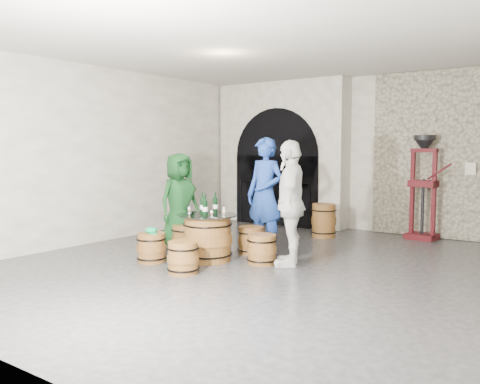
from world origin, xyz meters
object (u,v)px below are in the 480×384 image
Objects in this scene: barrel_table at (208,238)px; person_green at (179,201)px; person_blue at (265,195)px; wine_bottle_right at (215,205)px; side_barrel at (324,221)px; barrel_stool_right at (262,249)px; wine_bottle_center at (205,207)px; person_white at (291,203)px; wine_bottle_left at (203,205)px; barrel_stool_far at (251,240)px; barrel_stool_near_left at (151,248)px; barrel_stool_left at (185,238)px; barrel_stool_near_right at (183,258)px; corking_press at (423,179)px.

person_green reaches higher than barrel_table.
person_green is 0.86× the size of person_blue.
wine_bottle_right reaches higher than side_barrel.
person_green reaches higher than side_barrel.
side_barrel is at bearing -22.84° from person_green.
person_blue reaches higher than side_barrel.
barrel_stool_right is 1.39× the size of wine_bottle_center.
person_white is at bearing 27.34° from wine_bottle_center.
wine_bottle_left reaches higher than side_barrel.
person_green is (-1.23, -0.38, 0.60)m from barrel_stool_far.
barrel_table is at bearing 116.16° from wine_bottle_center.
wine_bottle_left is at bearing -116.02° from barrel_stool_far.
barrel_stool_far is 1.00× the size of barrel_stool_right.
wine_bottle_right is at bearing 51.42° from barrel_stool_near_left.
barrel_table is at bearing -24.27° from barrel_stool_left.
barrel_stool_far is 1.16m from wine_bottle_center.
barrel_stool_left is at bearing -140.66° from person_blue.
wine_bottle_right reaches higher than barrel_stool_near_left.
person_blue is at bearing 86.80° from barrel_stool_near_right.
barrel_stool_near_left is 1.39× the size of wine_bottle_left.
person_white is (0.86, -0.65, -0.03)m from person_blue.
barrel_stool_far is at bearing 89.27° from barrel_stool_near_right.
barrel_table is at bearing -101.48° from person_blue.
person_white is at bearing -81.27° from person_green.
barrel_table is at bearing 105.78° from barrel_stool_near_right.
person_blue is (0.09, 0.28, 0.73)m from barrel_stool_far.
person_blue reaches higher than barrel_table.
barrel_table reaches higher than barrel_stool_right.
barrel_stool_near_left is 1.39× the size of wine_bottle_right.
wine_bottle_right is 4.19m from corking_press.
person_blue reaches higher than barrel_stool_right.
barrel_stool_far is at bearing 63.98° from wine_bottle_left.
wine_bottle_right is (-0.08, 0.35, 0.00)m from wine_bottle_center.
side_barrel is (0.30, 3.73, 0.10)m from barrel_stool_near_right.
barrel_stool_near_right is 1.39× the size of wine_bottle_right.
barrel_table is 0.86m from barrel_stool_near_right.
barrel_stool_far is at bearing -97.56° from side_barrel.
wine_bottle_left reaches higher than barrel_stool_left.
barrel_stool_left is 0.28× the size of person_green.
wine_bottle_left is 0.20m from wine_bottle_right.
wine_bottle_center reaches higher than barrel_stool_left.
wine_bottle_center is at bearing -100.94° from barrel_stool_far.
person_white reaches higher than barrel_stool_far.
barrel_stool_near_left is at bearing -108.51° from side_barrel.
barrel_stool_left is at bearing -105.66° from person_green.
barrel_stool_left is 2.87m from side_barrel.
barrel_stool_left is 0.64m from person_green.
person_white reaches higher than barrel_stool_near_left.
barrel_stool_near_left is 5.25m from corking_press.
wine_bottle_left reaches higher than barrel_stool_far.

